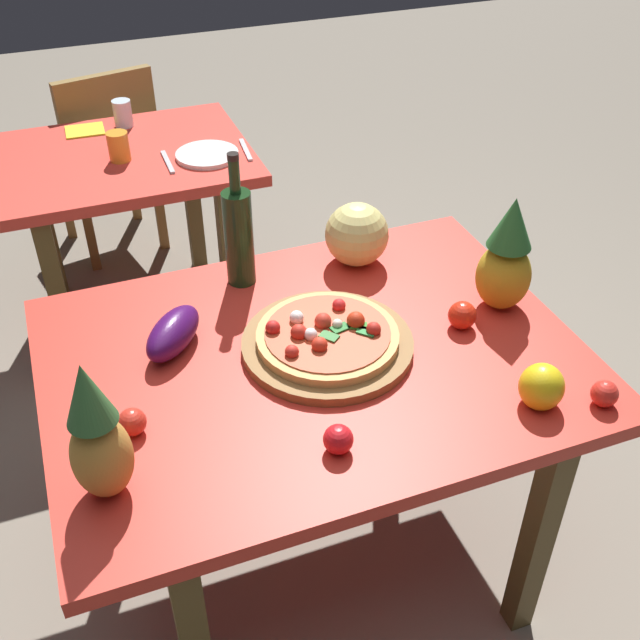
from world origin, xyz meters
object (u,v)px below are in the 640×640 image
at_px(pizza_board, 327,344).
at_px(eggplant, 173,333).
at_px(background_table, 123,185).
at_px(melon, 357,234).
at_px(dining_chair, 107,152).
at_px(drinking_glass_juice, 119,146).
at_px(fork_utensil, 168,162).
at_px(tomato_near_board, 462,315).
at_px(tomato_at_corner, 132,422).
at_px(knife_utensil, 246,150).
at_px(bell_pepper, 541,387).
at_px(dinner_plate, 207,155).
at_px(napkin_folded, 85,130).
at_px(tomato_by_bottle, 338,439).
at_px(tomato_beside_pepper, 604,394).
at_px(pizza, 327,335).
at_px(pineapple_left, 506,260).
at_px(drinking_glass_water, 123,113).
at_px(display_table, 313,380).
at_px(pineapple_right, 98,438).
at_px(wine_bottle, 239,235).

relative_size(pizza_board, eggplant, 2.05).
xyz_separation_m(background_table, melon, (0.51, -0.94, 0.21)).
height_order(dining_chair, melon, melon).
height_order(drinking_glass_juice, fork_utensil, drinking_glass_juice).
xyz_separation_m(tomato_near_board, tomato_at_corner, (-0.82, -0.08, -0.01)).
distance_m(tomato_near_board, knife_utensil, 1.20).
height_order(bell_pepper, knife_utensil, bell_pepper).
bearing_deg(dinner_plate, napkin_folded, 134.53).
relative_size(tomato_by_bottle, tomato_beside_pepper, 1.05).
bearing_deg(bell_pepper, pizza, 136.65).
bearing_deg(pineapple_left, tomato_near_board, -161.09).
relative_size(tomato_near_board, tomato_by_bottle, 1.12).
distance_m(tomato_at_corner, knife_utensil, 1.40).
bearing_deg(dining_chair, bell_pepper, 94.32).
xyz_separation_m(eggplant, fork_utensil, (0.19, 1.01, -0.04)).
bearing_deg(drinking_glass_water, tomato_at_corner, -98.58).
relative_size(pizza_board, melon, 2.34).
bearing_deg(fork_utensil, tomato_at_corner, -104.20).
bearing_deg(knife_utensil, background_table, 168.55).
bearing_deg(dining_chair, dinner_plate, 99.55).
distance_m(dining_chair, bell_pepper, 2.31).
bearing_deg(tomato_near_board, pineapple_left, 18.91).
xyz_separation_m(display_table, knife_utensil, (0.17, 1.15, 0.09)).
distance_m(pineapple_right, bell_pepper, 0.92).
bearing_deg(bell_pepper, tomato_beside_pepper, -21.34).
xyz_separation_m(bell_pepper, tomato_near_board, (-0.02, 0.30, -0.01)).
bearing_deg(tomato_by_bottle, tomato_beside_pepper, -7.52).
relative_size(display_table, drinking_glass_water, 12.72).
xyz_separation_m(tomato_at_corner, tomato_beside_pepper, (0.97, -0.28, -0.00)).
bearing_deg(tomato_near_board, pineapple_right, -166.41).
bearing_deg(tomato_by_bottle, tomato_near_board, 32.18).
distance_m(eggplant, napkin_folded, 1.39).
relative_size(background_table, pizza_board, 2.23).
bearing_deg(display_table, wine_bottle, 101.16).
bearing_deg(display_table, fork_utensil, 95.44).
height_order(tomato_by_bottle, knife_utensil, tomato_by_bottle).
height_order(pizza, tomato_beside_pepper, pizza).
xyz_separation_m(display_table, pineapple_left, (0.52, 0.02, 0.22)).
bearing_deg(knife_utensil, pizza_board, -91.12).
relative_size(wine_bottle, tomato_by_bottle, 5.86).
xyz_separation_m(pizza_board, bell_pepper, (0.36, -0.34, 0.04)).
bearing_deg(pizza_board, melon, 57.01).
height_order(wine_bottle, knife_utensil, wine_bottle).
height_order(eggplant, knife_utensil, eggplant).
xyz_separation_m(pizza_board, tomato_near_board, (0.34, -0.04, 0.02)).
xyz_separation_m(pineapple_left, tomato_by_bottle, (-0.58, -0.32, -0.11)).
bearing_deg(pizza_board, pineapple_left, 1.05).
bearing_deg(tomato_beside_pepper, tomato_near_board, 113.13).
xyz_separation_m(dining_chair, tomato_by_bottle, (0.19, -2.16, 0.27)).
distance_m(tomato_at_corner, tomato_by_bottle, 0.43).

